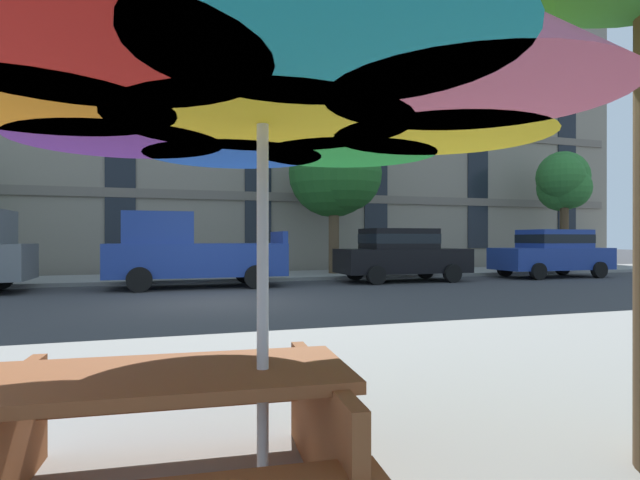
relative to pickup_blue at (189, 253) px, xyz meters
The scene contains 10 objects.
ground_plane 3.86m from the pickup_blue, 83.91° to the right, with size 120.00×120.00×0.00m, color #38383A.
sidewalk_far 3.27m from the pickup_blue, 82.75° to the left, with size 56.00×3.60×0.12m, color gray.
apartment_building 12.51m from the pickup_blue, 88.00° to the left, with size 42.43×12.08×12.80m.
pickup_blue is the anchor object (origin of this frame).
sedan_black 6.92m from the pickup_blue, ahead, with size 4.40×1.98×1.78m.
sedan_blue 13.19m from the pickup_blue, ahead, with size 4.40×1.98×1.78m.
street_tree_middle 7.01m from the pickup_blue, 28.12° to the left, with size 3.45×3.61×5.69m.
street_tree_right 16.96m from the pickup_blue, ahead, with size 2.62×2.57×5.40m.
patio_umbrella 12.76m from the pickup_blue, 91.40° to the right, with size 3.29×3.29×2.58m.
picnic_table 12.64m from the pickup_blue, 93.47° to the right, with size 1.92×1.66×0.77m.
Camera 1 is at (-1.20, -11.50, 1.43)m, focal length 28.11 mm.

